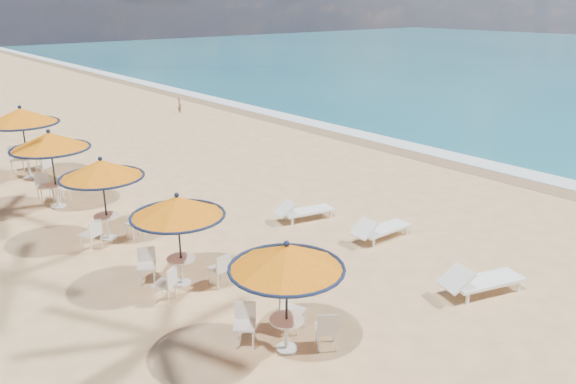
{
  "coord_description": "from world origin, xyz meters",
  "views": [
    {
      "loc": [
        -10.44,
        -7.29,
        6.21
      ],
      "look_at": [
        -1.11,
        3.93,
        1.2
      ],
      "focal_mm": 35.0,
      "sensor_mm": 36.0,
      "label": 1
    }
  ],
  "objects_px": {
    "lounger_mid": "(379,229)",
    "lounger_far": "(302,210)",
    "station_4": "(23,125)",
    "station_2": "(103,177)",
    "station_3": "(50,148)",
    "station_0": "(287,270)",
    "lounger_near": "(479,280)",
    "station_1": "(177,219)"
  },
  "relations": [
    {
      "from": "lounger_near",
      "to": "lounger_far",
      "type": "xyz_separation_m",
      "value": [
        -0.09,
        5.85,
        -0.03
      ]
    },
    {
      "from": "station_2",
      "to": "station_3",
      "type": "xyz_separation_m",
      "value": [
        -0.2,
        3.55,
        0.13
      ]
    },
    {
      "from": "lounger_mid",
      "to": "lounger_near",
      "type": "bearing_deg",
      "value": -97.93
    },
    {
      "from": "station_1",
      "to": "lounger_near",
      "type": "xyz_separation_m",
      "value": [
        4.85,
        -4.62,
        -1.28
      ]
    },
    {
      "from": "station_2",
      "to": "station_4",
      "type": "height_order",
      "value": "station_4"
    },
    {
      "from": "station_4",
      "to": "lounger_far",
      "type": "distance_m",
      "value": 10.95
    },
    {
      "from": "station_2",
      "to": "lounger_mid",
      "type": "distance_m",
      "value": 7.53
    },
    {
      "from": "station_4",
      "to": "lounger_near",
      "type": "height_order",
      "value": "station_4"
    },
    {
      "from": "station_0",
      "to": "station_2",
      "type": "relative_size",
      "value": 0.95
    },
    {
      "from": "lounger_mid",
      "to": "station_2",
      "type": "bearing_deg",
      "value": 141.55
    },
    {
      "from": "station_0",
      "to": "station_1",
      "type": "xyz_separation_m",
      "value": [
        -0.28,
        3.46,
        0.0
      ]
    },
    {
      "from": "lounger_mid",
      "to": "lounger_far",
      "type": "distance_m",
      "value": 2.51
    },
    {
      "from": "lounger_near",
      "to": "lounger_mid",
      "type": "bearing_deg",
      "value": 97.84
    },
    {
      "from": "station_3",
      "to": "lounger_far",
      "type": "xyz_separation_m",
      "value": [
        5.18,
        -5.88,
        -1.6
      ]
    },
    {
      "from": "lounger_mid",
      "to": "lounger_far",
      "type": "relative_size",
      "value": 1.0
    },
    {
      "from": "station_3",
      "to": "station_1",
      "type": "bearing_deg",
      "value": -86.64
    },
    {
      "from": "station_1",
      "to": "lounger_near",
      "type": "height_order",
      "value": "station_1"
    },
    {
      "from": "station_0",
      "to": "station_2",
      "type": "bearing_deg",
      "value": 94.06
    },
    {
      "from": "station_2",
      "to": "lounger_far",
      "type": "height_order",
      "value": "station_2"
    },
    {
      "from": "station_1",
      "to": "lounger_near",
      "type": "bearing_deg",
      "value": -43.61
    },
    {
      "from": "station_1",
      "to": "station_4",
      "type": "height_order",
      "value": "station_4"
    },
    {
      "from": "station_1",
      "to": "lounger_far",
      "type": "relative_size",
      "value": 1.18
    },
    {
      "from": "station_3",
      "to": "lounger_far",
      "type": "distance_m",
      "value": 8.0
    },
    {
      "from": "station_3",
      "to": "station_4",
      "type": "relative_size",
      "value": 0.93
    },
    {
      "from": "station_0",
      "to": "lounger_mid",
      "type": "height_order",
      "value": "station_0"
    },
    {
      "from": "station_3",
      "to": "lounger_mid",
      "type": "xyz_separation_m",
      "value": [
        5.84,
        -8.31,
        -1.59
      ]
    },
    {
      "from": "station_0",
      "to": "station_3",
      "type": "relative_size",
      "value": 0.89
    },
    {
      "from": "station_0",
      "to": "station_4",
      "type": "height_order",
      "value": "station_4"
    },
    {
      "from": "lounger_near",
      "to": "lounger_far",
      "type": "height_order",
      "value": "lounger_near"
    },
    {
      "from": "lounger_near",
      "to": "lounger_mid",
      "type": "xyz_separation_m",
      "value": [
        0.58,
        3.43,
        -0.02
      ]
    },
    {
      "from": "lounger_far",
      "to": "lounger_near",
      "type": "bearing_deg",
      "value": -75.55
    },
    {
      "from": "station_3",
      "to": "station_4",
      "type": "bearing_deg",
      "value": 85.68
    },
    {
      "from": "station_1",
      "to": "station_3",
      "type": "height_order",
      "value": "station_3"
    },
    {
      "from": "lounger_near",
      "to": "station_1",
      "type": "bearing_deg",
      "value": 153.81
    },
    {
      "from": "station_0",
      "to": "lounger_mid",
      "type": "relative_size",
      "value": 1.17
    },
    {
      "from": "station_0",
      "to": "station_4",
      "type": "relative_size",
      "value": 0.83
    },
    {
      "from": "station_0",
      "to": "lounger_far",
      "type": "distance_m",
      "value": 6.62
    },
    {
      "from": "station_4",
      "to": "station_2",
      "type": "bearing_deg",
      "value": -90.69
    },
    {
      "from": "station_3",
      "to": "lounger_far",
      "type": "bearing_deg",
      "value": -48.64
    },
    {
      "from": "station_1",
      "to": "station_4",
      "type": "relative_size",
      "value": 0.83
    },
    {
      "from": "station_1",
      "to": "station_3",
      "type": "relative_size",
      "value": 0.89
    },
    {
      "from": "station_1",
      "to": "station_2",
      "type": "distance_m",
      "value": 3.57
    }
  ]
}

